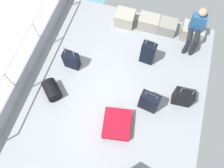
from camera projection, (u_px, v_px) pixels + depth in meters
ground_plane at (114, 91)px, 5.65m from camera, size 4.40×5.20×0.06m
gunwale_port at (30, 64)px, 5.68m from camera, size 0.06×5.20×0.45m
railing_port at (22, 52)px, 5.17m from camera, size 0.04×4.20×1.02m
cargo_crate_0 at (125, 18)px, 6.32m from camera, size 0.55×0.45×0.39m
cargo_crate_1 at (149, 22)px, 6.26m from camera, size 0.58×0.40×0.38m
cargo_crate_2 at (166, 26)px, 6.22m from camera, size 0.57×0.41×0.35m
cargo_crate_3 at (192, 32)px, 6.11m from camera, size 0.61×0.43×0.42m
passenger_seated at (196, 28)px, 5.68m from camera, size 0.34×0.66×1.12m
suitcase_0 at (117, 124)px, 5.14m from camera, size 0.69×0.76×0.28m
suitcase_1 at (148, 53)px, 5.66m from camera, size 0.36×0.22×0.86m
suitcase_2 at (71, 60)px, 5.68m from camera, size 0.39×0.23×0.75m
suitcase_3 at (149, 102)px, 5.14m from camera, size 0.45×0.26×0.80m
suitcase_5 at (183, 97)px, 5.28m from camera, size 0.45×0.28×0.73m
duffel_bag at (52, 90)px, 5.45m from camera, size 0.59×0.59×0.50m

